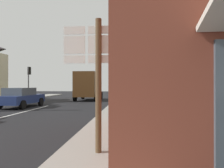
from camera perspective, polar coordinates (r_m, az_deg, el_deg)
ground_plane at (r=15.74m, az=-19.90°, el=-6.37°), size 80.00×80.00×0.00m
sidewalk_right at (r=12.29m, az=2.78°, el=-7.79°), size 2.41×44.00×0.14m
lane_centre_stripe at (r=12.26m, az=-27.95°, el=-8.08°), size 0.16×12.00×0.01m
sedan_far at (r=17.06m, az=-23.64°, el=-3.33°), size 2.06×4.25×1.47m
delivery_truck at (r=23.04m, az=-6.45°, el=-0.33°), size 2.53×5.03×3.05m
route_sign_post at (r=4.80m, az=-3.70°, el=3.59°), size 1.66×0.14×3.20m
traffic_light_near_right at (r=16.38m, az=0.23°, el=2.27°), size 0.30×0.49×3.25m
traffic_light_far_right at (r=22.96m, az=1.67°, el=1.60°), size 0.30×0.49×3.27m
traffic_light_far_left at (r=26.14m, az=-21.78°, el=2.23°), size 0.30×0.49×3.79m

